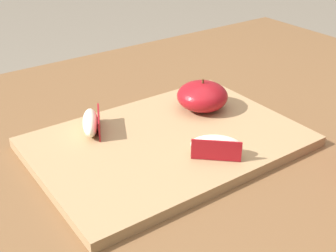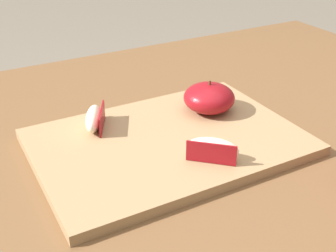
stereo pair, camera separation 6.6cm
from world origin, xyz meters
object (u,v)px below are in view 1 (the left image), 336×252
object	(u,v)px
cutting_board	(168,142)
apple_wedge_right	(91,122)
apple_half_skin_up	(202,96)
apple_wedge_front	(217,146)

from	to	relation	value
cutting_board	apple_wedge_right	world-z (taller)	apple_wedge_right
cutting_board	apple_half_skin_up	bearing A→B (deg)	24.41
apple_wedge_front	apple_half_skin_up	bearing A→B (deg)	58.56
cutting_board	apple_half_skin_up	xyz separation A→B (m)	(0.10, 0.05, 0.03)
apple_half_skin_up	apple_wedge_front	size ratio (longest dim) A/B	1.22
cutting_board	apple_wedge_right	distance (m)	0.12
cutting_board	apple_wedge_front	world-z (taller)	apple_wedge_front
cutting_board	apple_wedge_front	size ratio (longest dim) A/B	5.64
apple_half_skin_up	apple_wedge_front	world-z (taller)	apple_half_skin_up
apple_half_skin_up	apple_wedge_right	world-z (taller)	apple_half_skin_up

